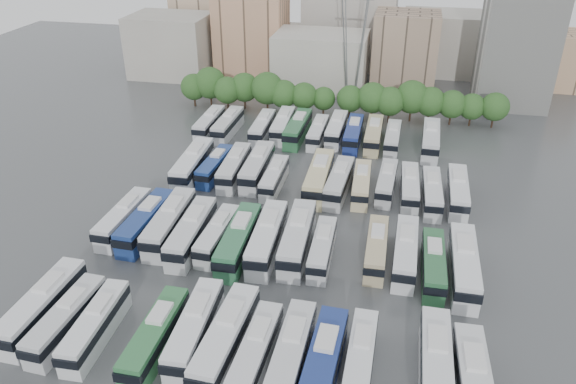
% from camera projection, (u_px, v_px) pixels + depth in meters
% --- Properties ---
extents(ground, '(220.00, 220.00, 0.00)m').
position_uv_depth(ground, '(292.00, 229.00, 74.60)').
color(ground, '#424447').
rests_on(ground, ground).
extents(tree_line, '(64.08, 7.57, 8.16)m').
position_uv_depth(tree_line, '(329.00, 95.00, 108.90)').
color(tree_line, black).
rests_on(tree_line, ground).
extents(city_buildings, '(102.00, 35.00, 20.00)m').
position_uv_depth(city_buildings, '(323.00, 39.00, 133.82)').
color(city_buildings, '#9E998E').
rests_on(city_buildings, ground).
extents(apartment_tower, '(14.00, 14.00, 26.00)m').
position_uv_depth(apartment_tower, '(518.00, 40.00, 111.79)').
color(apartment_tower, silver).
rests_on(apartment_tower, ground).
extents(electricity_pylon, '(9.00, 6.91, 33.83)m').
position_uv_depth(electricity_pylon, '(355.00, 12.00, 108.14)').
color(electricity_pylon, slate).
rests_on(electricity_pylon, ground).
extents(bus_r0_s0, '(3.05, 12.88, 4.02)m').
position_uv_depth(bus_r0_s0, '(43.00, 305.00, 57.98)').
color(bus_r0_s0, white).
rests_on(bus_r0_s0, ground).
extents(bus_r0_s1, '(3.02, 11.68, 3.63)m').
position_uv_depth(bus_r0_s1, '(66.00, 319.00, 56.42)').
color(bus_r0_s1, silver).
rests_on(bus_r0_s1, ground).
extents(bus_r0_s2, '(2.95, 11.50, 3.58)m').
position_uv_depth(bus_r0_s2, '(96.00, 325.00, 55.67)').
color(bus_r0_s2, silver).
rests_on(bus_r0_s2, ground).
extents(bus_r0_s4, '(2.63, 11.94, 3.74)m').
position_uv_depth(bus_r0_s4, '(156.00, 336.00, 54.20)').
color(bus_r0_s4, '#30713F').
rests_on(bus_r0_s4, ground).
extents(bus_r0_s5, '(3.23, 12.42, 3.86)m').
position_uv_depth(bus_r0_s5, '(195.00, 328.00, 55.11)').
color(bus_r0_s5, white).
rests_on(bus_r0_s5, ground).
extents(bus_r0_s6, '(3.42, 13.17, 4.10)m').
position_uv_depth(bus_r0_s6, '(226.00, 338.00, 53.72)').
color(bus_r0_s6, silver).
rests_on(bus_r0_s6, ground).
extents(bus_r0_s7, '(2.83, 11.44, 3.57)m').
position_uv_depth(bus_r0_s7, '(256.00, 351.00, 52.56)').
color(bus_r0_s7, silver).
rests_on(bus_r0_s7, ground).
extents(bus_r0_s8, '(2.79, 12.33, 3.86)m').
position_uv_depth(bus_r0_s8, '(291.00, 355.00, 52.01)').
color(bus_r0_s8, silver).
rests_on(bus_r0_s8, ground).
extents(bus_r0_s9, '(3.20, 12.89, 4.02)m').
position_uv_depth(bus_r0_s9, '(323.00, 365.00, 50.72)').
color(bus_r0_s9, navy).
rests_on(bus_r0_s9, ground).
extents(bus_r0_s10, '(2.51, 11.12, 3.48)m').
position_uv_depth(bus_r0_s10, '(360.00, 359.00, 51.76)').
color(bus_r0_s10, silver).
rests_on(bus_r0_s10, ground).
extents(bus_r0_s12, '(2.85, 12.66, 3.97)m').
position_uv_depth(bus_r0_s12, '(436.00, 365.00, 50.77)').
color(bus_r0_s12, silver).
rests_on(bus_r0_s12, ground).
extents(bus_r1_s0, '(2.88, 12.02, 3.75)m').
position_uv_depth(bus_r1_s0, '(124.00, 218.00, 73.49)').
color(bus_r1_s0, silver).
rests_on(bus_r1_s0, ground).
extents(bus_r1_s1, '(3.08, 12.78, 3.99)m').
position_uv_depth(bus_r1_s1, '(146.00, 221.00, 72.51)').
color(bus_r1_s1, navy).
rests_on(bus_r1_s1, ground).
extents(bus_r1_s2, '(3.42, 13.42, 4.18)m').
position_uv_depth(bus_r1_s2, '(170.00, 222.00, 72.09)').
color(bus_r1_s2, silver).
rests_on(bus_r1_s2, ground).
extents(bus_r1_s3, '(3.21, 13.06, 4.07)m').
position_uv_depth(bus_r1_s3, '(192.00, 232.00, 70.21)').
color(bus_r1_s3, silver).
rests_on(bus_r1_s3, ground).
extents(bus_r1_s4, '(2.78, 11.16, 3.48)m').
position_uv_depth(bus_r1_s4, '(217.00, 235.00, 70.22)').
color(bus_r1_s4, silver).
rests_on(bus_r1_s4, ground).
extents(bus_r1_s5, '(3.17, 13.15, 4.11)m').
position_uv_depth(bus_r1_s5, '(239.00, 240.00, 68.62)').
color(bus_r1_s5, '#2F6F47').
rests_on(bus_r1_s5, ground).
extents(bus_r1_s6, '(3.44, 13.47, 4.20)m').
position_uv_depth(bus_r1_s6, '(267.00, 238.00, 68.95)').
color(bus_r1_s6, silver).
rests_on(bus_r1_s6, ground).
extents(bus_r1_s7, '(3.48, 13.67, 4.26)m').
position_uv_depth(bus_r1_s7, '(297.00, 238.00, 68.93)').
color(bus_r1_s7, silver).
rests_on(bus_r1_s7, ground).
extents(bus_r1_s8, '(2.64, 10.94, 3.42)m').
position_uv_depth(bus_r1_s8, '(322.00, 248.00, 67.63)').
color(bus_r1_s8, silver).
rests_on(bus_r1_s8, ground).
extents(bus_r1_s10, '(2.62, 11.24, 3.52)m').
position_uv_depth(bus_r1_s10, '(376.00, 248.00, 67.57)').
color(bus_r1_s10, tan).
rests_on(bus_r1_s10, ground).
extents(bus_r1_s11, '(2.80, 12.25, 3.83)m').
position_uv_depth(bus_r1_s11, '(405.00, 252.00, 66.64)').
color(bus_r1_s11, silver).
rests_on(bus_r1_s11, ground).
extents(bus_r1_s12, '(2.68, 11.52, 3.60)m').
position_uv_depth(bus_r1_s12, '(433.00, 264.00, 64.64)').
color(bus_r1_s12, '#2A6339').
rests_on(bus_r1_s12, ground).
extents(bus_r1_s13, '(2.90, 13.30, 4.17)m').
position_uv_depth(bus_r1_s13, '(464.00, 265.00, 64.00)').
color(bus_r1_s13, white).
rests_on(bus_r1_s13, ground).
extents(bus_r2_s1, '(3.59, 13.81, 4.29)m').
position_uv_depth(bus_r2_s1, '(193.00, 164.00, 87.07)').
color(bus_r2_s1, white).
rests_on(bus_r2_s1, ground).
extents(bus_r2_s2, '(2.93, 11.15, 3.47)m').
position_uv_depth(bus_r2_s2, '(215.00, 166.00, 87.47)').
color(bus_r2_s2, navy).
rests_on(bus_r2_s2, ground).
extents(bus_r2_s3, '(3.19, 12.45, 3.87)m').
position_uv_depth(bus_r2_s3, '(234.00, 167.00, 86.65)').
color(bus_r2_s3, silver).
rests_on(bus_r2_s3, ground).
extents(bus_r2_s4, '(3.09, 13.06, 4.08)m').
position_uv_depth(bus_r2_s4, '(257.00, 167.00, 86.51)').
color(bus_r2_s4, silver).
rests_on(bus_r2_s4, ground).
extents(bus_r2_s5, '(2.40, 10.83, 3.40)m').
position_uv_depth(bus_r2_s5, '(274.00, 177.00, 84.03)').
color(bus_r2_s5, silver).
rests_on(bus_r2_s5, ground).
extents(bus_r2_s7, '(3.13, 13.61, 4.26)m').
position_uv_depth(bus_r2_s7, '(319.00, 177.00, 83.22)').
color(bus_r2_s7, beige).
rests_on(bus_r2_s7, ground).
extents(bus_r2_s8, '(3.26, 12.29, 3.82)m').
position_uv_depth(bus_r2_s8, '(339.00, 182.00, 82.36)').
color(bus_r2_s8, silver).
rests_on(bus_r2_s8, ground).
extents(bus_r2_s9, '(2.94, 11.28, 3.51)m').
position_uv_depth(bus_r2_s9, '(361.00, 184.00, 82.17)').
color(bus_r2_s9, beige).
rests_on(bus_r2_s9, ground).
extents(bus_r2_s10, '(2.81, 11.10, 3.46)m').
position_uv_depth(bus_r2_s10, '(387.00, 182.00, 82.67)').
color(bus_r2_s10, silver).
rests_on(bus_r2_s10, ground).
extents(bus_r2_s11, '(2.91, 11.49, 3.58)m').
position_uv_depth(bus_r2_s11, '(410.00, 187.00, 81.19)').
color(bus_r2_s11, silver).
rests_on(bus_r2_s11, ground).
extents(bus_r2_s12, '(2.88, 11.64, 3.63)m').
position_uv_depth(bus_r2_s12, '(432.00, 192.00, 79.69)').
color(bus_r2_s12, silver).
rests_on(bus_r2_s12, ground).
extents(bus_r2_s13, '(2.78, 12.24, 3.83)m').
position_uv_depth(bus_r2_s13, '(458.00, 191.00, 79.79)').
color(bus_r2_s13, silver).
rests_on(bus_r2_s13, ground).
extents(bus_r3_s0, '(2.71, 11.81, 3.70)m').
position_uv_depth(bus_r3_s0, '(209.00, 123.00, 102.89)').
color(bus_r3_s0, silver).
rests_on(bus_r3_s0, ground).
extents(bus_r3_s1, '(2.78, 12.12, 3.79)m').
position_uv_depth(bus_r3_s1, '(228.00, 125.00, 102.07)').
color(bus_r3_s1, silver).
rests_on(bus_r3_s1, ground).
extents(bus_r3_s3, '(2.86, 11.78, 3.68)m').
position_uv_depth(bus_r3_s3, '(262.00, 127.00, 101.12)').
color(bus_r3_s3, silver).
rests_on(bus_r3_s3, ground).
extents(bus_r3_s4, '(3.12, 12.32, 3.84)m').
position_uv_depth(bus_r3_s4, '(283.00, 125.00, 101.82)').
color(bus_r3_s4, silver).
rests_on(bus_r3_s4, ground).
extents(bus_r3_s5, '(3.08, 12.85, 4.01)m').
position_uv_depth(bus_r3_s5, '(298.00, 128.00, 100.24)').
color(bus_r3_s5, '#2C673D').
rests_on(bus_r3_s5, ground).
extents(bus_r3_s6, '(2.45, 11.06, 3.47)m').
position_uv_depth(bus_r3_s6, '(318.00, 132.00, 99.41)').
color(bus_r3_s6, silver).
rests_on(bus_r3_s6, ground).
extents(bus_r3_s7, '(2.73, 12.06, 3.78)m').
position_uv_depth(bus_r3_s7, '(336.00, 129.00, 100.27)').
color(bus_r3_s7, silver).
rests_on(bus_r3_s7, ground).
extents(bus_r3_s8, '(2.75, 12.07, 3.78)m').
position_uv_depth(bus_r3_s8, '(353.00, 133.00, 98.53)').
color(bus_r3_s8, navy).
rests_on(bus_r3_s8, ground).
extents(bus_r3_s9, '(2.77, 12.28, 3.85)m').
position_uv_depth(bus_r3_s9, '(374.00, 134.00, 97.98)').
color(bus_r3_s9, '#C4B587').
rests_on(bus_r3_s9, ground).
extents(bus_r3_s10, '(2.59, 11.12, 3.48)m').
position_uv_depth(bus_r3_s10, '(393.00, 138.00, 97.10)').
color(bus_r3_s10, silver).
rests_on(bus_r3_s10, ground).
extents(bus_r3_s12, '(3.18, 13.09, 4.09)m').
position_uv_depth(bus_r3_s12, '(431.00, 140.00, 95.65)').
color(bus_r3_s12, silver).
rests_on(bus_r3_s12, ground).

